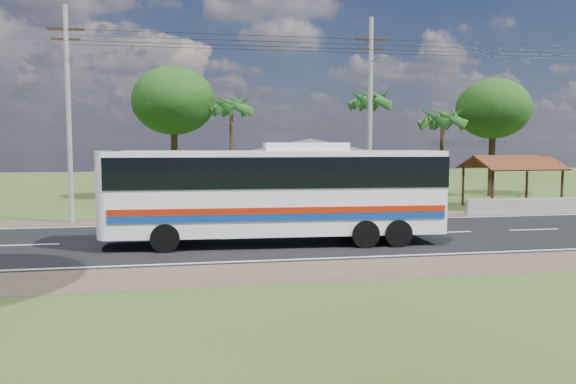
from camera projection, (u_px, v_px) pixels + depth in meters
The scene contains 13 objects.
ground at pixel (351, 236), 24.88m from camera, with size 120.00×120.00×0.00m, color #354B1A.
road at pixel (351, 235), 24.88m from camera, with size 120.00×16.00×0.03m.
house at pixel (310, 165), 37.57m from camera, with size 12.40×10.00×5.00m.
waiting_shed at pixel (511, 165), 35.27m from camera, with size 5.20×4.48×3.35m.
concrete_barrier at pixel (523, 206), 32.45m from camera, with size 7.00×0.30×0.90m, color #9E9E99.
utility_poles at pixel (364, 113), 31.21m from camera, with size 32.80×2.22×11.00m.
palm_near at pixel (443, 118), 36.85m from camera, with size 2.80×2.80×6.70m.
palm_mid at pixel (370, 101), 40.51m from camera, with size 2.80×2.80×8.20m.
palm_far at pixel (231, 106), 39.28m from camera, with size 2.80×2.80×7.70m.
tree_behind_house at pixel (174, 101), 40.50m from camera, with size 6.00×6.00×9.61m.
tree_behind_shed at pixel (493, 109), 42.81m from camera, with size 5.60×5.60×9.02m.
coach_bus at pixel (278, 186), 22.63m from camera, with size 13.39×3.54×4.12m.
motorcycle at pixel (511, 203), 34.00m from camera, with size 0.61×1.74×0.91m, color black.
Camera 1 is at (-7.10, -23.74, 4.10)m, focal length 35.00 mm.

